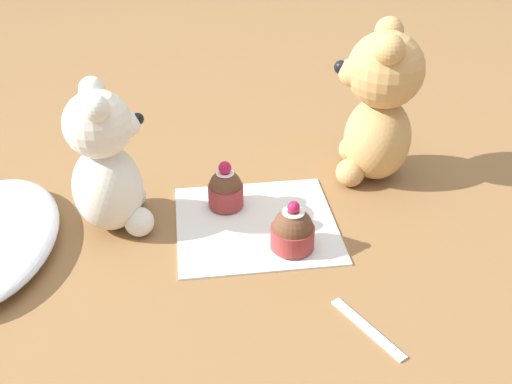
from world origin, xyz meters
name	(u,v)px	position (x,y,z in m)	size (l,w,h in m)	color
ground_plane	(256,225)	(0.00, 0.00, 0.00)	(4.00, 4.00, 0.00)	olive
knitted_placemat	(256,223)	(0.00, 0.00, 0.00)	(0.21, 0.23, 0.01)	silver
teddy_bear_cream	(107,165)	(0.03, 0.20, 0.10)	(0.12, 0.12, 0.21)	silver
teddy_bear_tan	(379,105)	(0.11, -0.20, 0.12)	(0.14, 0.14, 0.25)	tan
cupcake_near_cream_bear	(226,189)	(0.05, 0.04, 0.03)	(0.05, 0.05, 0.07)	#993333
cupcake_near_tan_bear	(293,231)	(-0.06, -0.04, 0.03)	(0.06, 0.06, 0.07)	#993333
teaspoon	(368,328)	(-0.22, -0.10, 0.00)	(0.11, 0.01, 0.01)	silver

